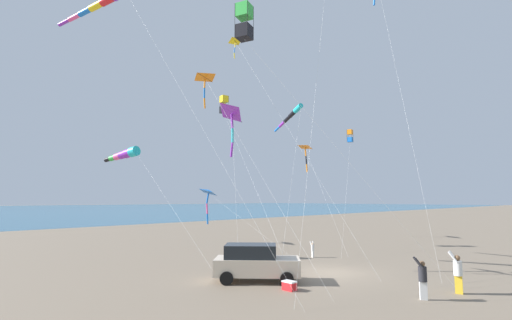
{
  "coord_description": "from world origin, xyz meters",
  "views": [
    {
      "loc": [
        11.84,
        -18.03,
        4.14
      ],
      "look_at": [
        -7.37,
        1.39,
        7.14
      ],
      "focal_mm": 25.31,
      "sensor_mm": 36.0,
      "label": 1
    }
  ],
  "objects_px": {
    "parked_car": "(255,262)",
    "kite_box_purple_drifting": "(224,105)",
    "person_child_green_jacket": "(313,249)",
    "kite_delta_rainbow_low_near": "(233,113)",
    "kite_windsock_blue_topmost": "(100,4)",
    "cooler_box": "(289,286)",
    "kite_box_green_low_center": "(244,22)",
    "kite_windsock_red_high_left": "(291,115)",
    "kite_box_long_streamer_right": "(350,136)",
    "person_adult_flyer": "(458,271)",
    "person_child_grey_jacket": "(422,276)",
    "kite_delta_yellow_midlevel": "(205,78)",
    "kite_delta_striped_overhead": "(236,43)",
    "kite_delta_black_fish_shape": "(209,192)",
    "kite_windsock_checkered_midright": "(125,154)",
    "kite_delta_small_distant": "(305,147)"
  },
  "relations": [
    {
      "from": "person_child_green_jacket",
      "to": "kite_windsock_red_high_left",
      "type": "distance_m",
      "value": 10.02
    },
    {
      "from": "parked_car",
      "to": "kite_box_green_low_center",
      "type": "relative_size",
      "value": 0.31
    },
    {
      "from": "kite_windsock_blue_topmost",
      "to": "cooler_box",
      "type": "bearing_deg",
      "value": 15.39
    },
    {
      "from": "person_child_grey_jacket",
      "to": "parked_car",
      "type": "bearing_deg",
      "value": -161.39
    },
    {
      "from": "kite_delta_striped_overhead",
      "to": "kite_windsock_blue_topmost",
      "type": "relative_size",
      "value": 0.78
    },
    {
      "from": "kite_delta_black_fish_shape",
      "to": "kite_windsock_checkered_midright",
      "type": "xyz_separation_m",
      "value": [
        1.82,
        -9.48,
        2.74
      ]
    },
    {
      "from": "person_child_green_jacket",
      "to": "cooler_box",
      "type": "bearing_deg",
      "value": -60.41
    },
    {
      "from": "kite_delta_striped_overhead",
      "to": "kite_windsock_blue_topmost",
      "type": "height_order",
      "value": "kite_windsock_blue_topmost"
    },
    {
      "from": "cooler_box",
      "to": "kite_windsock_red_high_left",
      "type": "bearing_deg",
      "value": 128.16
    },
    {
      "from": "kite_delta_small_distant",
      "to": "kite_delta_yellow_midlevel",
      "type": "bearing_deg",
      "value": -69.31
    },
    {
      "from": "parked_car",
      "to": "cooler_box",
      "type": "height_order",
      "value": "parked_car"
    },
    {
      "from": "kite_windsock_red_high_left",
      "to": "kite_delta_black_fish_shape",
      "type": "bearing_deg",
      "value": 176.13
    },
    {
      "from": "kite_delta_striped_overhead",
      "to": "kite_delta_black_fish_shape",
      "type": "xyz_separation_m",
      "value": [
        -8.52,
        4.2,
        -11.18
      ]
    },
    {
      "from": "kite_box_long_streamer_right",
      "to": "kite_delta_yellow_midlevel",
      "type": "bearing_deg",
      "value": -87.84
    },
    {
      "from": "person_child_grey_jacket",
      "to": "person_adult_flyer",
      "type": "bearing_deg",
      "value": 70.57
    },
    {
      "from": "kite_windsock_red_high_left",
      "to": "kite_delta_yellow_midlevel",
      "type": "relative_size",
      "value": 0.94
    },
    {
      "from": "person_child_green_jacket",
      "to": "kite_box_purple_drifting",
      "type": "bearing_deg",
      "value": 179.24
    },
    {
      "from": "person_adult_flyer",
      "to": "kite_windsock_checkered_midright",
      "type": "distance_m",
      "value": 22.76
    },
    {
      "from": "cooler_box",
      "to": "kite_box_purple_drifting",
      "type": "distance_m",
      "value": 21.61
    },
    {
      "from": "kite_box_long_streamer_right",
      "to": "person_child_grey_jacket",
      "type": "bearing_deg",
      "value": -52.02
    },
    {
      "from": "kite_delta_yellow_midlevel",
      "to": "kite_delta_black_fish_shape",
      "type": "bearing_deg",
      "value": 140.86
    },
    {
      "from": "person_child_grey_jacket",
      "to": "kite_delta_striped_overhead",
      "type": "relative_size",
      "value": 0.11
    },
    {
      "from": "kite_box_purple_drifting",
      "to": "kite_delta_rainbow_low_near",
      "type": "bearing_deg",
      "value": -37.46
    },
    {
      "from": "person_child_grey_jacket",
      "to": "kite_box_purple_drifting",
      "type": "xyz_separation_m",
      "value": [
        -19.96,
        5.93,
        12.23
      ]
    },
    {
      "from": "cooler_box",
      "to": "kite_delta_rainbow_low_near",
      "type": "relative_size",
      "value": 0.06
    },
    {
      "from": "cooler_box",
      "to": "kite_box_green_low_center",
      "type": "xyz_separation_m",
      "value": [
        -2.02,
        -1.0,
        13.08
      ]
    },
    {
      "from": "kite_windsock_checkered_midright",
      "to": "kite_delta_rainbow_low_near",
      "type": "bearing_deg",
      "value": 13.74
    },
    {
      "from": "kite_delta_rainbow_low_near",
      "to": "person_adult_flyer",
      "type": "bearing_deg",
      "value": 16.23
    },
    {
      "from": "person_child_green_jacket",
      "to": "kite_windsock_blue_topmost",
      "type": "xyz_separation_m",
      "value": [
        -9.08,
        -12.3,
        17.27
      ]
    },
    {
      "from": "kite_box_long_streamer_right",
      "to": "kite_box_purple_drifting",
      "type": "distance_m",
      "value": 12.69
    },
    {
      "from": "kite_delta_black_fish_shape",
      "to": "kite_windsock_checkered_midright",
      "type": "bearing_deg",
      "value": -79.14
    },
    {
      "from": "person_adult_flyer",
      "to": "person_child_green_jacket",
      "type": "distance_m",
      "value": 11.16
    },
    {
      "from": "cooler_box",
      "to": "kite_delta_small_distant",
      "type": "distance_m",
      "value": 26.56
    },
    {
      "from": "person_adult_flyer",
      "to": "kite_windsock_checkered_midright",
      "type": "xyz_separation_m",
      "value": [
        -21.04,
        -5.68,
        6.56
      ]
    },
    {
      "from": "person_child_green_jacket",
      "to": "kite_box_green_low_center",
      "type": "height_order",
      "value": "kite_box_green_low_center"
    },
    {
      "from": "parked_car",
      "to": "kite_windsock_red_high_left",
      "type": "height_order",
      "value": "kite_windsock_red_high_left"
    },
    {
      "from": "kite_delta_rainbow_low_near",
      "to": "kite_box_purple_drifting",
      "type": "relative_size",
      "value": 0.72
    },
    {
      "from": "person_child_grey_jacket",
      "to": "kite_delta_rainbow_low_near",
      "type": "relative_size",
      "value": 0.17
    },
    {
      "from": "kite_windsock_checkered_midright",
      "to": "kite_delta_small_distant",
      "type": "bearing_deg",
      "value": 86.63
    },
    {
      "from": "kite_delta_black_fish_shape",
      "to": "kite_box_long_streamer_right",
      "type": "relative_size",
      "value": 1.08
    },
    {
      "from": "person_adult_flyer",
      "to": "person_child_grey_jacket",
      "type": "xyz_separation_m",
      "value": [
        -0.75,
        -2.12,
        -0.05
      ]
    },
    {
      "from": "kite_delta_striped_overhead",
      "to": "kite_delta_black_fish_shape",
      "type": "distance_m",
      "value": 14.67
    },
    {
      "from": "person_child_green_jacket",
      "to": "kite_windsock_blue_topmost",
      "type": "distance_m",
      "value": 23.06
    },
    {
      "from": "person_adult_flyer",
      "to": "kite_windsock_blue_topmost",
      "type": "height_order",
      "value": "kite_windsock_blue_topmost"
    },
    {
      "from": "kite_delta_small_distant",
      "to": "kite_delta_yellow_midlevel",
      "type": "distance_m",
      "value": 21.81
    },
    {
      "from": "kite_delta_yellow_midlevel",
      "to": "kite_delta_black_fish_shape",
      "type": "height_order",
      "value": "kite_delta_yellow_midlevel"
    },
    {
      "from": "kite_windsock_red_high_left",
      "to": "kite_box_long_streamer_right",
      "type": "height_order",
      "value": "kite_windsock_red_high_left"
    },
    {
      "from": "person_child_green_jacket",
      "to": "kite_delta_rainbow_low_near",
      "type": "xyz_separation_m",
      "value": [
        -0.86,
        -7.0,
        8.88
      ]
    },
    {
      "from": "parked_car",
      "to": "kite_box_purple_drifting",
      "type": "distance_m",
      "value": 19.47
    },
    {
      "from": "person_adult_flyer",
      "to": "kite_delta_rainbow_low_near",
      "type": "distance_m",
      "value": 14.6
    }
  ]
}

